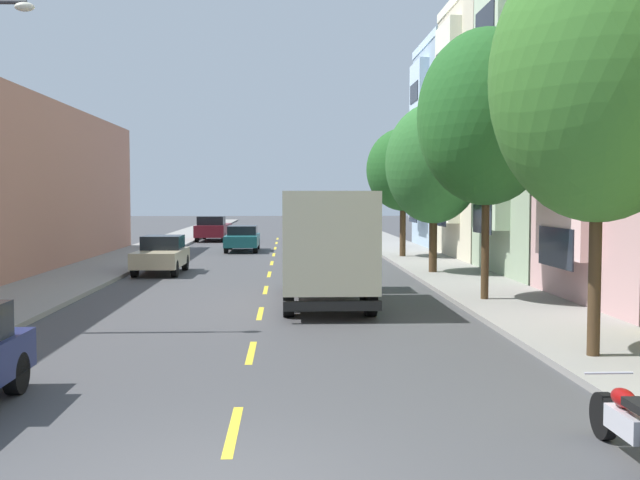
{
  "coord_description": "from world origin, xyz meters",
  "views": [
    {
      "loc": [
        0.72,
        -7.87,
        3.1
      ],
      "look_at": [
        2.01,
        21.93,
        1.36
      ],
      "focal_mm": 42.46,
      "sensor_mm": 36.0,
      "label": 1
    }
  ],
  "objects_px": {
    "street_tree_farthest": "(403,170)",
    "parked_hatchback_champagne": "(161,255)",
    "street_tree_second": "(487,117)",
    "parked_motorcycle": "(629,424)",
    "delivery_box_truck": "(325,240)",
    "parked_wagon_silver": "(342,231)",
    "street_tree_nearest": "(599,78)",
    "parked_pickup_burgundy": "(213,229)",
    "parked_suv_sky": "(333,222)",
    "street_tree_third": "(434,164)",
    "moving_teal_sedan": "(242,238)"
  },
  "relations": [
    {
      "from": "street_tree_farthest",
      "to": "parked_hatchback_champagne",
      "type": "height_order",
      "value": "street_tree_farthest"
    },
    {
      "from": "street_tree_second",
      "to": "parked_motorcycle",
      "type": "distance_m",
      "value": 13.83
    },
    {
      "from": "delivery_box_truck",
      "to": "parked_hatchback_champagne",
      "type": "relative_size",
      "value": 1.86
    },
    {
      "from": "parked_wagon_silver",
      "to": "street_tree_nearest",
      "type": "bearing_deg",
      "value": -86.78
    },
    {
      "from": "street_tree_nearest",
      "to": "street_tree_second",
      "type": "distance_m",
      "value": 7.76
    },
    {
      "from": "street_tree_nearest",
      "to": "parked_pickup_burgundy",
      "type": "relative_size",
      "value": 1.45
    },
    {
      "from": "parked_wagon_silver",
      "to": "street_tree_farthest",
      "type": "bearing_deg",
      "value": -81.11
    },
    {
      "from": "parked_suv_sky",
      "to": "parked_hatchback_champagne",
      "type": "bearing_deg",
      "value": -106.25
    },
    {
      "from": "street_tree_nearest",
      "to": "parked_motorcycle",
      "type": "distance_m",
      "value": 7.19
    },
    {
      "from": "street_tree_farthest",
      "to": "delivery_box_truck",
      "type": "distance_m",
      "value": 16.16
    },
    {
      "from": "street_tree_second",
      "to": "delivery_box_truck",
      "type": "distance_m",
      "value": 5.78
    },
    {
      "from": "street_tree_second",
      "to": "street_tree_third",
      "type": "distance_m",
      "value": 7.82
    },
    {
      "from": "street_tree_farthest",
      "to": "street_tree_second",
      "type": "bearing_deg",
      "value": -90.0
    },
    {
      "from": "parked_suv_sky",
      "to": "parked_wagon_silver",
      "type": "relative_size",
      "value": 1.01
    },
    {
      "from": "street_tree_third",
      "to": "moving_teal_sedan",
      "type": "height_order",
      "value": "street_tree_third"
    },
    {
      "from": "delivery_box_truck",
      "to": "parked_hatchback_champagne",
      "type": "bearing_deg",
      "value": 125.02
    },
    {
      "from": "street_tree_nearest",
      "to": "parked_suv_sky",
      "type": "distance_m",
      "value": 46.81
    },
    {
      "from": "moving_teal_sedan",
      "to": "parked_pickup_burgundy",
      "type": "bearing_deg",
      "value": 104.62
    },
    {
      "from": "delivery_box_truck",
      "to": "parked_wagon_silver",
      "type": "distance_m",
      "value": 28.46
    },
    {
      "from": "parked_suv_sky",
      "to": "parked_motorcycle",
      "type": "height_order",
      "value": "parked_suv_sky"
    },
    {
      "from": "parked_motorcycle",
      "to": "street_tree_nearest",
      "type": "bearing_deg",
      "value": 71.94
    },
    {
      "from": "parked_suv_sky",
      "to": "parked_pickup_burgundy",
      "type": "distance_m",
      "value": 11.7
    },
    {
      "from": "street_tree_second",
      "to": "street_tree_third",
      "type": "relative_size",
      "value": 1.18
    },
    {
      "from": "street_tree_farthest",
      "to": "parked_pickup_burgundy",
      "type": "relative_size",
      "value": 1.17
    },
    {
      "from": "street_tree_second",
      "to": "parked_pickup_burgundy",
      "type": "height_order",
      "value": "street_tree_second"
    },
    {
      "from": "moving_teal_sedan",
      "to": "delivery_box_truck",
      "type": "bearing_deg",
      "value": -80.19
    },
    {
      "from": "parked_hatchback_champagne",
      "to": "street_tree_nearest",
      "type": "bearing_deg",
      "value": -57.36
    },
    {
      "from": "street_tree_farthest",
      "to": "parked_pickup_burgundy",
      "type": "xyz_separation_m",
      "value": [
        -10.81,
        15.56,
        -3.56
      ]
    },
    {
      "from": "street_tree_nearest",
      "to": "moving_teal_sedan",
      "type": "relative_size",
      "value": 1.72
    },
    {
      "from": "street_tree_third",
      "to": "parked_motorcycle",
      "type": "height_order",
      "value": "street_tree_third"
    },
    {
      "from": "street_tree_third",
      "to": "delivery_box_truck",
      "type": "height_order",
      "value": "street_tree_third"
    },
    {
      "from": "street_tree_nearest",
      "to": "parked_pickup_burgundy",
      "type": "bearing_deg",
      "value": 105.55
    },
    {
      "from": "street_tree_nearest",
      "to": "moving_teal_sedan",
      "type": "xyz_separation_m",
      "value": [
        -8.2,
        28.83,
        -4.5
      ]
    },
    {
      "from": "parked_suv_sky",
      "to": "street_tree_second",
      "type": "bearing_deg",
      "value": -87.01
    },
    {
      "from": "street_tree_third",
      "to": "moving_teal_sedan",
      "type": "xyz_separation_m",
      "value": [
        -8.2,
        13.31,
        -3.61
      ]
    },
    {
      "from": "delivery_box_truck",
      "to": "parked_motorcycle",
      "type": "xyz_separation_m",
      "value": [
        2.95,
        -13.06,
        -1.44
      ]
    },
    {
      "from": "street_tree_second",
      "to": "parked_pickup_burgundy",
      "type": "distance_m",
      "value": 33.22
    },
    {
      "from": "parked_suv_sky",
      "to": "moving_teal_sedan",
      "type": "xyz_separation_m",
      "value": [
        -6.17,
        -17.74,
        -0.24
      ]
    },
    {
      "from": "street_tree_nearest",
      "to": "parked_pickup_burgundy",
      "type": "distance_m",
      "value": 40.56
    },
    {
      "from": "street_tree_third",
      "to": "parked_suv_sky",
      "type": "xyz_separation_m",
      "value": [
        -2.03,
        31.05,
        -3.37
      ]
    },
    {
      "from": "parked_hatchback_champagne",
      "to": "street_tree_third",
      "type": "bearing_deg",
      "value": -6.5
    },
    {
      "from": "parked_suv_sky",
      "to": "street_tree_farthest",
      "type": "bearing_deg",
      "value": -85.02
    },
    {
      "from": "delivery_box_truck",
      "to": "parked_pickup_burgundy",
      "type": "xyz_separation_m",
      "value": [
        -6.21,
        30.84,
        -1.02
      ]
    },
    {
      "from": "parked_motorcycle",
      "to": "delivery_box_truck",
      "type": "bearing_deg",
      "value": 102.73
    },
    {
      "from": "street_tree_nearest",
      "to": "street_tree_farthest",
      "type": "distance_m",
      "value": 23.29
    },
    {
      "from": "street_tree_second",
      "to": "parked_pickup_burgundy",
      "type": "xyz_separation_m",
      "value": [
        -10.81,
        31.08,
        -4.51
      ]
    },
    {
      "from": "parked_suv_sky",
      "to": "moving_teal_sedan",
      "type": "distance_m",
      "value": 18.78
    },
    {
      "from": "street_tree_farthest",
      "to": "moving_teal_sedan",
      "type": "distance_m",
      "value": 10.55
    },
    {
      "from": "parked_suv_sky",
      "to": "moving_teal_sedan",
      "type": "height_order",
      "value": "parked_suv_sky"
    },
    {
      "from": "street_tree_third",
      "to": "parked_suv_sky",
      "type": "distance_m",
      "value": 31.3
    }
  ]
}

